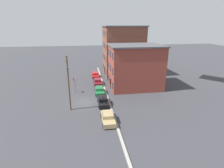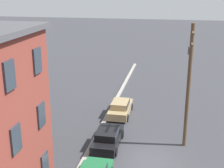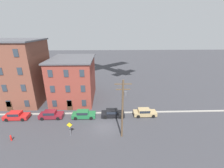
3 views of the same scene
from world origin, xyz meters
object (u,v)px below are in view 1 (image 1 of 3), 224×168
Objects in this scene: car_red at (95,75)px; caution_sign at (75,85)px; utility_pole at (68,81)px; car_black at (103,101)px; car_maroon at (98,82)px; fire_hydrant at (74,79)px; car_green at (99,90)px; car_tan at (108,117)px.

car_red is 12.35m from caution_sign.
utility_pole is at bearing -15.93° from car_red.
utility_pole is (1.30, -5.80, 4.54)m from car_black.
car_maroon is 4.58× the size of fire_hydrant.
utility_pole reaches higher than caution_sign.
car_green is 9.93m from utility_pole.
car_black is 0.47× the size of utility_pole.
car_green is (6.18, -0.09, 0.00)m from car_maroon.
fire_hydrant is (-10.08, -6.01, -0.27)m from car_green.
car_red is 24.34m from car_tan.
car_black is at bearing 0.85° from car_red.
car_maroon is 0.47× the size of utility_pole.
car_red is 4.58× the size of fire_hydrant.
car_maroon and car_green have the same top height.
car_black is (5.53, 0.19, 0.00)m from car_green.
fire_hydrant is at bearing -158.33° from car_black.
car_green reaches higher than fire_hydrant.
car_black is at bearing 0.50° from car_maroon.
utility_pole reaches higher than fire_hydrant.
car_black is 1.00× the size of car_tan.
car_maroon is at bearing 156.34° from utility_pole.
fire_hydrant is (-21.86, -6.29, -0.27)m from car_tan.
car_maroon is 1.00× the size of car_black.
car_red is at bearing -179.16° from car_tan.
car_green and car_tan have the same top height.
car_black is (11.70, 0.10, 0.00)m from car_maroon.
car_red is 1.00× the size of car_green.
car_maroon is 7.25m from fire_hydrant.
utility_pole is 9.81× the size of fire_hydrant.
car_green is at bearing -178.03° from car_black.
car_tan is 4.58× the size of fire_hydrant.
car_tan is 1.76× the size of caution_sign.
car_red is at bearing 155.62° from caution_sign.
car_green is at bearing -0.80° from car_maroon.
car_maroon is at bearing 57.36° from fire_hydrant.
car_red is 20.66m from utility_pole.
car_red is at bearing -179.64° from car_green.
car_maroon is 11.70m from car_black.
caution_sign is 2.60× the size of fire_hydrant.
caution_sign reaches higher than car_black.
caution_sign is at bearing 176.86° from utility_pole.
car_red is 12.55m from car_green.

